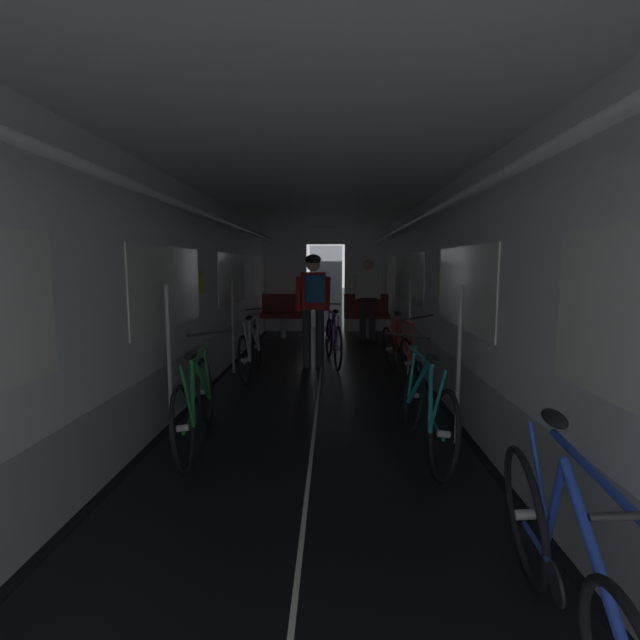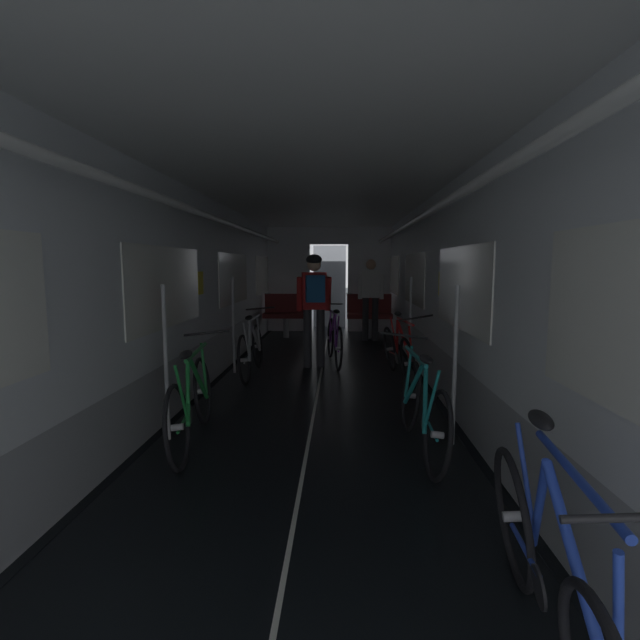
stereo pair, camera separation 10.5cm
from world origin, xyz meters
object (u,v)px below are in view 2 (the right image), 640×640
bench_seat_far_left (286,311)px  bench_seat_far_right (369,312)px  bicycle_red (399,352)px  bicycle_blue (548,574)px  bicycle_silver (251,349)px  bicycle_purple_in_aisle (334,340)px  bicycle_green (192,402)px  person_standing_near_bench (371,294)px  bicycle_teal (422,407)px  person_cyclist_aisle (314,298)px

bench_seat_far_left → bench_seat_far_right: bearing=0.0°
bench_seat_far_left → bicycle_red: bicycle_red is taller
bench_seat_far_right → bicycle_blue: same height
bicycle_silver → bicycle_purple_in_aisle: bearing=36.4°
bicycle_green → bicycle_red: 3.20m
bicycle_blue → person_standing_near_bench: (-0.19, 7.86, 0.59)m
bench_seat_far_right → bicycle_purple_in_aisle: 2.79m
bicycle_teal → bicycle_blue: same height
bicycle_red → person_standing_near_bench: 3.34m
bicycle_blue → bicycle_green: size_ratio=1.00×
bicycle_purple_in_aisle → bicycle_green: bearing=-109.5°
bench_seat_far_left → bicycle_teal: size_ratio=0.58×
bench_seat_far_right → bicycle_teal: same height
bicycle_blue → person_standing_near_bench: person_standing_near_bench is taller
bicycle_teal → bicycle_blue: 2.10m
person_standing_near_bench → bicycle_silver: bearing=-120.6°
bench_seat_far_right → bicycle_green: bearing=-107.5°
bicycle_red → person_cyclist_aisle: (-1.20, 0.70, 0.69)m
person_cyclist_aisle → bicycle_purple_in_aisle: person_cyclist_aisle is taller
bicycle_blue → person_cyclist_aisle: (-1.21, 5.28, 0.69)m
person_cyclist_aisle → bicycle_purple_in_aisle: (0.30, 0.26, -0.69)m
bicycle_silver → bicycle_red: bearing=-2.9°
bicycle_red → bicycle_green: bearing=-130.9°
bicycle_silver → person_cyclist_aisle: 1.25m
bench_seat_far_right → bicycle_silver: bearing=-117.9°
person_cyclist_aisle → bicycle_purple_in_aisle: bearing=40.9°
bicycle_silver → person_cyclist_aisle: person_cyclist_aisle is taller
bench_seat_far_left → bicycle_green: bench_seat_far_left is taller
bicycle_green → person_cyclist_aisle: size_ratio=0.98×
bicycle_blue → bicycle_red: bearing=90.0°
bicycle_blue → bicycle_silver: bearing=113.8°
bicycle_silver → person_cyclist_aisle: size_ratio=0.98×
bench_seat_far_left → bicycle_silver: bench_seat_far_left is taller
bicycle_green → bicycle_blue: bearing=-45.8°
bench_seat_far_right → bicycle_red: size_ratio=0.58×
bicycle_blue → bicycle_purple_in_aisle: 5.62m
bicycle_silver → bicycle_purple_in_aisle: 1.44m
bench_seat_far_right → bicycle_red: bearing=-87.1°
bicycle_purple_in_aisle → bicycle_teal: bearing=-77.2°
bench_seat_far_left → person_cyclist_aisle: (0.78, -2.96, 0.50)m
bench_seat_far_left → bicycle_teal: 6.42m
bench_seat_far_left → bicycle_blue: 8.47m
person_cyclist_aisle → person_standing_near_bench: person_cyclist_aisle is taller
bench_seat_far_left → bicycle_blue: (1.99, -8.24, -0.19)m
bench_seat_far_right → bicycle_blue: 8.24m
bicycle_silver → bicycle_blue: bicycle_blue is taller
bench_seat_far_right → bicycle_blue: bearing=-88.7°
bicycle_blue → person_standing_near_bench: bearing=91.4°
person_cyclist_aisle → person_standing_near_bench: 2.78m
bicycle_green → bicycle_purple_in_aisle: bicycle_green is taller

